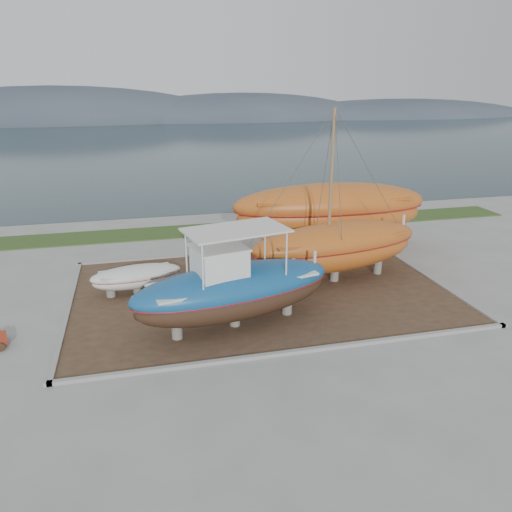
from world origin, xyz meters
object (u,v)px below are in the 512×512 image
object	(u,v)px
blue_caique	(234,279)
white_dinghy	(137,280)
orange_sailboat	(339,199)
orange_bare_hull	(330,217)

from	to	relation	value
blue_caique	white_dinghy	bearing A→B (deg)	118.17
blue_caique	orange_sailboat	size ratio (longest dim) A/B	0.94
blue_caique	orange_bare_hull	xyz separation A→B (m)	(7.80, 8.92, -0.15)
blue_caique	orange_bare_hull	world-z (taller)	blue_caique
white_dinghy	orange_bare_hull	size ratio (longest dim) A/B	0.36
white_dinghy	orange_sailboat	world-z (taller)	orange_sailboat
white_dinghy	orange_sailboat	xyz separation A→B (m)	(10.05, -0.88, 3.70)
white_dinghy	orange_sailboat	bearing A→B (deg)	-14.13
blue_caique	white_dinghy	world-z (taller)	blue_caique
blue_caique	orange_sailboat	distance (m)	7.48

